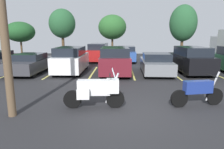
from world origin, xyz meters
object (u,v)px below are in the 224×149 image
object	(u,v)px
car_maroon	(115,61)
car_far_blue	(126,54)
motorcycle_second	(198,91)
motorcycle_touring	(96,90)
car_charcoal	(31,63)
car_white	(71,60)
car_black	(191,60)
car_far_red	(99,52)
car_grey	(156,64)

from	to	relation	value
car_maroon	car_far_blue	xyz separation A→B (m)	(1.03, 6.70, -0.18)
motorcycle_second	car_far_blue	size ratio (longest dim) A/B	0.45
motorcycle_touring	car_charcoal	size ratio (longest dim) A/B	0.47
car_white	car_maroon	world-z (taller)	car_maroon
car_black	car_far_red	world-z (taller)	car_black
car_black	motorcycle_touring	bearing A→B (deg)	-129.15
car_grey	car_far_red	size ratio (longest dim) A/B	0.91
motorcycle_second	car_charcoal	bearing A→B (deg)	144.85
car_charcoal	car_far_blue	world-z (taller)	car_far_blue
motorcycle_touring	car_far_red	size ratio (longest dim) A/B	0.46
car_maroon	car_far_blue	world-z (taller)	car_maroon
motorcycle_touring	car_white	world-z (taller)	car_white
motorcycle_touring	car_maroon	world-z (taller)	car_maroon
car_black	car_far_red	distance (m)	9.38
motorcycle_touring	car_maroon	bearing A→B (deg)	85.31
motorcycle_second	car_white	world-z (taller)	car_white
car_charcoal	car_white	world-z (taller)	car_white
car_black	car_far_red	xyz separation A→B (m)	(-7.11, 6.12, -0.02)
car_grey	car_far_blue	distance (m)	6.78
car_charcoal	car_far_red	world-z (taller)	car_far_red
car_maroon	car_far_red	size ratio (longest dim) A/B	0.95
car_white	car_grey	bearing A→B (deg)	-1.70
car_charcoal	car_grey	bearing A→B (deg)	0.01
motorcycle_second	car_charcoal	distance (m)	11.25
motorcycle_second	car_far_red	world-z (taller)	car_far_red
car_far_red	car_charcoal	bearing A→B (deg)	-122.44
motorcycle_touring	car_white	distance (m)	7.45
car_far_red	car_far_blue	xyz separation A→B (m)	(2.80, 0.01, -0.14)
motorcycle_touring	motorcycle_second	bearing A→B (deg)	4.99
motorcycle_touring	car_maroon	size ratio (longest dim) A/B	0.49
car_charcoal	car_black	world-z (taller)	car_black
car_maroon	car_far_red	bearing A→B (deg)	104.81
motorcycle_touring	car_far_red	distance (m)	13.40
car_charcoal	car_white	size ratio (longest dim) A/B	1.11
car_black	car_grey	bearing A→B (deg)	-170.71
motorcycle_touring	car_white	xyz separation A→B (m)	(-2.57, 6.99, 0.22)
car_white	car_far_blue	size ratio (longest dim) A/B	0.91
motorcycle_touring	car_maroon	distance (m)	6.67
motorcycle_touring	car_grey	xyz separation A→B (m)	(3.39, 6.81, -0.01)
car_maroon	car_grey	distance (m)	2.86
motorcycle_second	car_far_red	xyz separation A→B (m)	(-5.05, 13.00, 0.30)
car_white	car_grey	world-z (taller)	car_white
car_charcoal	motorcycle_second	bearing A→B (deg)	-35.15
car_far_red	car_black	bearing A→B (deg)	-40.73
car_maroon	car_far_blue	bearing A→B (deg)	81.24
car_charcoal	car_grey	xyz separation A→B (m)	(8.76, 0.00, 0.00)
car_grey	car_far_blue	xyz separation A→B (m)	(-1.81, 6.54, 0.06)
car_far_red	car_far_blue	bearing A→B (deg)	0.22
car_far_red	car_maroon	bearing A→B (deg)	-75.19
motorcycle_second	car_grey	bearing A→B (deg)	93.87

